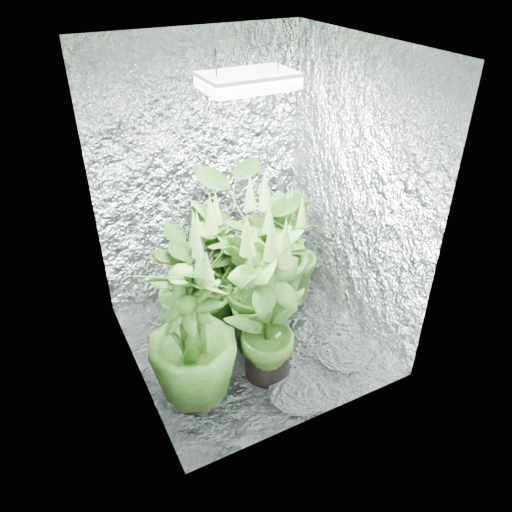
{
  "coord_description": "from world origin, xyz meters",
  "views": [
    {
      "loc": [
        -1.22,
        -2.44,
        2.47
      ],
      "look_at": [
        0.05,
        0.0,
        0.71
      ],
      "focal_mm": 35.0,
      "sensor_mm": 36.0,
      "label": 1
    }
  ],
  "objects": [
    {
      "name": "plant_b",
      "position": [
        -0.07,
        0.39,
        0.47
      ],
      "size": [
        0.68,
        0.68,
        1.03
      ],
      "rotation": [
        0.0,
        0.0,
        1.01
      ],
      "color": "black",
      "rests_on": "ground"
    },
    {
      "name": "plant_label",
      "position": [
        0.02,
        -0.37,
        0.3
      ],
      "size": [
        0.05,
        0.03,
        0.08
      ],
      "primitive_type": "cube",
      "rotation": [
        -0.21,
        0.0,
        0.27
      ],
      "color": "white",
      "rests_on": "plant_f"
    },
    {
      "name": "circulation_fan",
      "position": [
        0.62,
        0.61,
        0.14
      ],
      "size": [
        0.17,
        0.28,
        0.33
      ],
      "rotation": [
        0.0,
        0.0,
        0.32
      ],
      "color": "black",
      "rests_on": "ground"
    },
    {
      "name": "ground",
      "position": [
        0.0,
        0.0,
        0.0
      ],
      "size": [
        1.6,
        1.6,
        0.0
      ],
      "primitive_type": "plane",
      "color": "silver",
      "rests_on": "ground"
    },
    {
      "name": "plant_c",
      "position": [
        0.5,
        0.33,
        0.42
      ],
      "size": [
        0.62,
        0.62,
        0.92
      ],
      "rotation": [
        0.0,
        0.0,
        2.05
      ],
      "color": "black",
      "rests_on": "ground"
    },
    {
      "name": "walls",
      "position": [
        0.0,
        0.0,
        1.0
      ],
      "size": [
        1.62,
        1.62,
        2.0
      ],
      "color": "silver",
      "rests_on": "ground"
    },
    {
      "name": "plant_a",
      "position": [
        -0.27,
        0.25,
        0.46
      ],
      "size": [
        0.92,
        0.92,
        0.97
      ],
      "rotation": [
        0.0,
        0.0,
        0.19
      ],
      "color": "black",
      "rests_on": "ground"
    },
    {
      "name": "ceiling",
      "position": [
        0.0,
        0.0,
        2.0
      ],
      "size": [
        1.6,
        1.6,
        0.01
      ],
      "primitive_type": "cube",
      "color": "silver",
      "rests_on": "walls"
    },
    {
      "name": "plant_g",
      "position": [
        0.04,
        -0.08,
        0.48
      ],
      "size": [
        0.53,
        0.53,
        1.07
      ],
      "rotation": [
        0.0,
        0.0,
        4.71
      ],
      "color": "black",
      "rests_on": "ground"
    },
    {
      "name": "plant_e",
      "position": [
        0.21,
        0.26,
        0.56
      ],
      "size": [
        1.18,
        1.18,
        1.17
      ],
      "rotation": [
        0.0,
        0.0,
        2.89
      ],
      "color": "black",
      "rests_on": "ground"
    },
    {
      "name": "plant_d",
      "position": [
        -0.53,
        -0.29,
        0.5
      ],
      "size": [
        0.78,
        0.78,
        1.08
      ],
      "rotation": [
        0.0,
        0.0,
        2.5
      ],
      "color": "black",
      "rests_on": "ground"
    },
    {
      "name": "plant_f",
      "position": [
        -0.05,
        -0.34,
        0.56
      ],
      "size": [
        0.82,
        0.82,
        1.21
      ],
      "rotation": [
        0.0,
        0.0,
        3.99
      ],
      "color": "black",
      "rests_on": "ground"
    },
    {
      "name": "grow_lamp",
      "position": [
        0.0,
        0.0,
        1.83
      ],
      "size": [
        0.5,
        0.3,
        0.22
      ],
      "color": "gray",
      "rests_on": "ceiling"
    }
  ]
}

